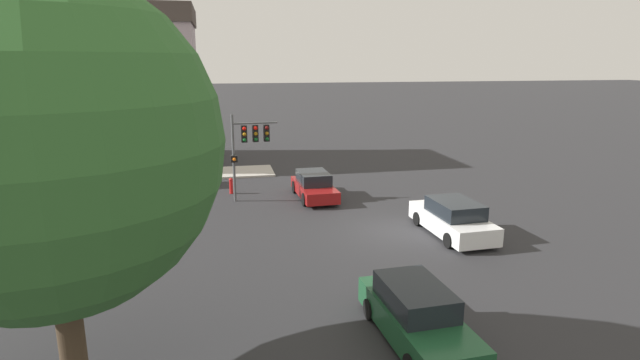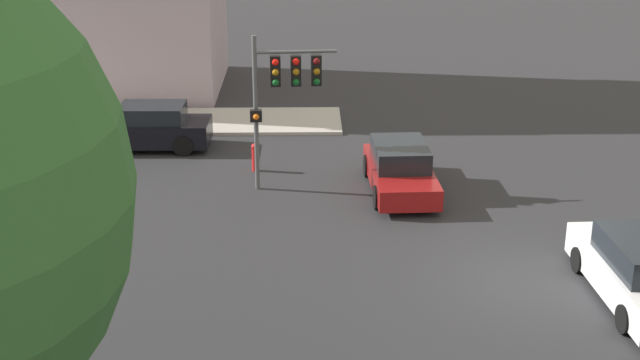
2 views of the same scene
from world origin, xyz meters
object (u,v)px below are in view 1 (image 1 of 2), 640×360
parked_car_0 (167,175)px  fire_hydrant (231,185)px  crossing_car_1 (314,186)px  crossing_car_2 (416,316)px  traffic_signal (250,140)px  crossing_car_0 (453,219)px  parked_car_1 (61,180)px  street_tree (46,145)px

parked_car_0 → fire_hydrant: (-2.41, -3.74, -0.24)m
crossing_car_1 → crossing_car_2: size_ratio=0.93×
traffic_signal → crossing_car_0: bearing=44.2°
parked_car_1 → crossing_car_1: bearing=163.7°
street_tree → parked_car_1: size_ratio=2.26×
traffic_signal → parked_car_1: bearing=-115.0°
crossing_car_2 → fire_hydrant: bearing=-167.9°
traffic_signal → parked_car_0: traffic_signal is taller
parked_car_1 → fire_hydrant: bearing=166.4°
parked_car_0 → crossing_car_0: bearing=139.9°
parked_car_0 → crossing_car_2: bearing=114.3°
traffic_signal → parked_car_1: (4.06, 10.68, -2.66)m
traffic_signal → crossing_car_0: size_ratio=0.98×
crossing_car_2 → crossing_car_0: bearing=145.0°
street_tree → crossing_car_1: 18.21m
parked_car_1 → crossing_car_2: bearing=127.2°
traffic_signal → parked_car_1: traffic_signal is taller
crossing_car_2 → fire_hydrant: size_ratio=5.20×
street_tree → parked_car_0: street_tree is taller
street_tree → parked_car_1: street_tree is taller
crossing_car_2 → parked_car_1: crossing_car_2 is taller
street_tree → fire_hydrant: size_ratio=10.16×
parked_car_0 → traffic_signal: bearing=140.9°
crossing_car_0 → crossing_car_2: size_ratio=1.01×
crossing_car_2 → traffic_signal: bearing=-170.1°
crossing_car_0 → parked_car_0: size_ratio=1.13×
traffic_signal → fire_hydrant: traffic_signal is taller
street_tree → crossing_car_1: street_tree is taller
crossing_car_0 → fire_hydrant: crossing_car_0 is taller
crossing_car_1 → fire_hydrant: (1.85, 4.47, -0.19)m
street_tree → traffic_signal: size_ratio=1.99×
crossing_car_0 → crossing_car_1: 8.55m
crossing_car_0 → fire_hydrant: size_ratio=5.23×
crossing_car_2 → parked_car_0: bearing=-159.6°
parked_car_1 → fire_hydrant: size_ratio=4.50×
fire_hydrant → parked_car_0: bearing=57.2°
street_tree → crossing_car_2: size_ratio=1.95×
fire_hydrant → parked_car_1: bearing=75.7°
traffic_signal → crossing_car_1: traffic_signal is taller
street_tree → traffic_signal: street_tree is taller
crossing_car_0 → crossing_car_2: 9.05m
traffic_signal → crossing_car_2: bearing=8.7°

